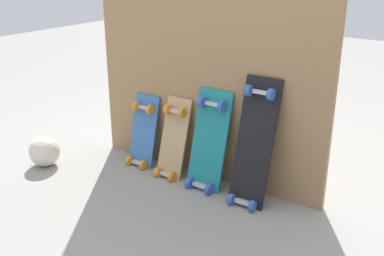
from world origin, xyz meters
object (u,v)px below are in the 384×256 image
skateboard_black (253,148)px  skateboard_blue (143,135)px  rubber_ball (44,151)px  skateboard_teal (208,145)px  skateboard_natural (173,143)px

skateboard_black → skateboard_blue: bearing=178.1°
skateboard_black → rubber_ball: size_ratio=3.84×
skateboard_blue → skateboard_teal: skateboard_teal is taller
skateboard_natural → skateboard_black: size_ratio=0.72×
skateboard_black → rubber_ball: skateboard_black is taller
skateboard_teal → skateboard_black: skateboard_black is taller
skateboard_teal → skateboard_black: 0.33m
skateboard_blue → skateboard_black: size_ratio=0.68×
skateboard_blue → rubber_ball: bearing=-142.4°
skateboard_natural → skateboard_teal: (0.28, -0.00, 0.05)m
skateboard_natural → skateboard_teal: 0.29m
skateboard_teal → skateboard_natural: bearing=179.7°
skateboard_blue → skateboard_black: skateboard_black is taller
skateboard_blue → skateboard_teal: 0.56m
skateboard_black → skateboard_natural: bearing=178.8°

